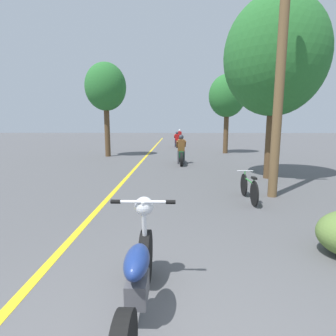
{
  "coord_description": "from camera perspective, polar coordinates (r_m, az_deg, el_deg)",
  "views": [
    {
      "loc": [
        0.08,
        -1.52,
        1.95
      ],
      "look_at": [
        -0.08,
        4.79,
        0.9
      ],
      "focal_mm": 28.0,
      "sensor_mm": 36.0,
      "label": 1
    }
  ],
  "objects": [
    {
      "name": "utility_pole",
      "position": [
        7.66,
        23.3,
        19.36
      ],
      "size": [
        1.1,
        0.24,
        6.55
      ],
      "color": "brown",
      "rests_on": "ground"
    },
    {
      "name": "motorcycle_foreground",
      "position": [
        2.83,
        -6.52,
        -22.59
      ],
      "size": [
        0.74,
        2.11,
        1.12
      ],
      "color": "black",
      "rests_on": "ground"
    },
    {
      "name": "lane_stripe_center",
      "position": [
        14.55,
        -5.56,
        1.72
      ],
      "size": [
        0.14,
        48.0,
        0.01
      ],
      "primitive_type": "cube",
      "color": "yellow",
      "rests_on": "ground"
    },
    {
      "name": "roadside_tree_right_near",
      "position": [
        10.42,
        22.32,
        21.47
      ],
      "size": [
        3.51,
        3.16,
        6.27
      ],
      "color": "#513A23",
      "rests_on": "ground"
    },
    {
      "name": "roadside_tree_right_far",
      "position": [
        18.46,
        12.76,
        14.95
      ],
      "size": [
        2.44,
        2.2,
        5.24
      ],
      "color": "#513A23",
      "rests_on": "ground"
    },
    {
      "name": "bicycle_parked",
      "position": [
        7.1,
        17.19,
        -4.14
      ],
      "size": [
        0.44,
        1.57,
        0.72
      ],
      "color": "black",
      "rests_on": "ground"
    },
    {
      "name": "motorcycle_rider_far",
      "position": [
        30.27,
        2.53,
        6.76
      ],
      "size": [
        0.5,
        2.09,
        1.4
      ],
      "color": "black",
      "rests_on": "ground"
    },
    {
      "name": "roadside_tree_left",
      "position": [
        16.69,
        -13.43,
        16.65
      ],
      "size": [
        2.44,
        2.19,
        5.57
      ],
      "color": "#513A23",
      "rests_on": "ground"
    },
    {
      "name": "motorcycle_rider_mid",
      "position": [
        23.0,
        1.94,
        5.87
      ],
      "size": [
        0.5,
        2.07,
        1.34
      ],
      "color": "black",
      "rests_on": "ground"
    },
    {
      "name": "motorcycle_rider_lead",
      "position": [
        13.06,
        2.88,
        3.28
      ],
      "size": [
        0.5,
        2.12,
        1.46
      ],
      "color": "black",
      "rests_on": "ground"
    }
  ]
}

